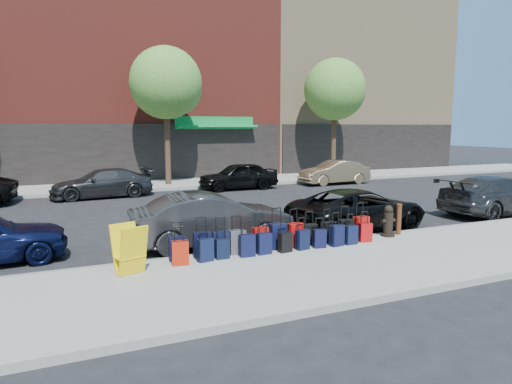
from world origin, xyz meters
name	(u,v)px	position (x,y,z in m)	size (l,w,h in m)	color
ground	(216,220)	(0.00, 0.00, 0.00)	(120.00, 120.00, 0.00)	black
sidewalk_near	(310,271)	(0.00, -6.50, 0.07)	(60.00, 4.00, 0.15)	gray
sidewalk_far	(157,185)	(0.00, 10.00, 0.07)	(60.00, 4.00, 0.15)	gray
curb_near	(271,249)	(0.00, -4.48, 0.07)	(60.00, 0.08, 0.15)	gray
curb_far	(166,189)	(0.00, 7.98, 0.07)	(60.00, 0.08, 0.15)	gray
building_center	(129,26)	(0.00, 17.99, 9.98)	(17.00, 12.85, 20.00)	maroon
building_right	(330,56)	(16.00, 17.99, 8.98)	(15.00, 12.12, 18.00)	tan
tree_center	(169,85)	(0.64, 9.50, 5.41)	(3.80, 3.80, 7.27)	black
tree_right	(337,91)	(11.14, 9.50, 5.41)	(3.80, 3.80, 7.27)	black
suitcase_front_0	(177,248)	(-2.55, -4.81, 0.44)	(0.39, 0.24, 0.91)	black
suitcase_front_1	(202,245)	(-1.94, -4.77, 0.45)	(0.42, 0.25, 0.97)	black
suitcase_front_2	(221,244)	(-1.49, -4.82, 0.45)	(0.42, 0.28, 0.94)	black
suitcase_front_3	(237,242)	(-1.07, -4.84, 0.45)	(0.40, 0.23, 0.95)	#404045
suitcase_front_4	(260,239)	(-0.44, -4.79, 0.45)	(0.41, 0.25, 0.95)	#A60E0A
suitcase_front_5	(278,236)	(0.04, -4.80, 0.48)	(0.45, 0.27, 1.05)	black
suitcase_front_6	(295,235)	(0.52, -4.81, 0.46)	(0.45, 0.30, 0.99)	#AF0C0B
suitcase_front_7	(310,234)	(1.00, -4.76, 0.42)	(0.39, 0.25, 0.87)	black
suitcase_front_8	(328,232)	(1.55, -4.78, 0.43)	(0.41, 0.28, 0.90)	black
suitcase_front_9	(345,230)	(2.06, -4.83, 0.45)	(0.41, 0.25, 0.95)	black
suitcase_front_10	(361,228)	(2.58, -4.83, 0.47)	(0.45, 0.29, 1.01)	#AD110B
suitcase_back_0	(180,253)	(-2.57, -5.16, 0.42)	(0.39, 0.25, 0.88)	#A91E0A
suitcase_back_1	(205,250)	(-1.97, -5.12, 0.42)	(0.39, 0.28, 0.86)	black
suitcase_back_2	(222,249)	(-1.54, -5.07, 0.39)	(0.33, 0.19, 0.77)	black
suitcase_back_3	(247,245)	(-0.94, -5.13, 0.42)	(0.37, 0.22, 0.86)	black
suitcase_back_4	(264,243)	(-0.48, -5.10, 0.41)	(0.36, 0.22, 0.84)	black
suitcase_back_5	(285,242)	(0.07, -5.15, 0.40)	(0.35, 0.23, 0.79)	black
suitcase_back_6	(302,240)	(0.58, -5.12, 0.40)	(0.37, 0.26, 0.81)	black
suitcase_back_7	(319,238)	(1.06, -5.14, 0.39)	(0.35, 0.23, 0.77)	black
suitcase_back_8	(337,235)	(1.57, -5.16, 0.42)	(0.40, 0.27, 0.88)	black
suitcase_back_9	(351,235)	(2.01, -5.17, 0.40)	(0.35, 0.22, 0.81)	black
suitcase_back_10	(365,232)	(2.51, -5.10, 0.41)	(0.37, 0.24, 0.82)	#A70A0E
fire_hydrant	(388,222)	(3.51, -4.83, 0.56)	(0.44, 0.40, 0.88)	black
bollard	(399,219)	(3.93, -4.77, 0.60)	(0.16, 0.16, 0.88)	#38190C
display_rack	(129,250)	(-3.69, -5.34, 0.66)	(0.75, 0.79, 1.04)	yellow
car_near_1	(213,220)	(-1.19, -3.30, 0.72)	(1.53, 4.38, 1.44)	#333336
car_near_2	(359,209)	(3.67, -3.22, 0.65)	(2.14, 4.64, 1.29)	black
car_near_3	(498,195)	(9.92, -3.22, 0.71)	(1.99, 4.90, 1.42)	#323235
car_far_1	(102,183)	(-3.15, 6.96, 0.66)	(1.84, 4.52, 1.31)	#2E2E30
car_far_2	(238,176)	(3.60, 7.05, 0.70)	(1.65, 4.11, 1.40)	black
car_far_3	(334,172)	(9.40, 6.90, 0.67)	(1.42, 4.07, 1.34)	#97815D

